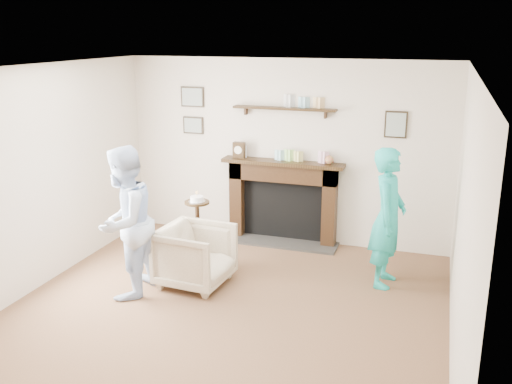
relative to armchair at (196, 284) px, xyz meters
The scene contains 6 objects.
ground 0.91m from the armchair, 51.65° to the right, with size 5.00×5.00×0.00m, color brown.
room_shell 1.72m from the armchair, ahead, with size 4.54×5.02×2.52m.
armchair is the anchor object (origin of this frame).
man 0.77m from the armchair, 142.61° to the right, with size 0.82×0.64×1.68m, color silver.
woman 2.19m from the armchair, 18.76° to the left, with size 0.59×0.39×1.61m, color teal.
pedestal_table 0.79m from the armchair, 110.40° to the left, with size 0.30×0.30×0.97m.
Camera 1 is at (2.01, -4.86, 2.85)m, focal length 40.00 mm.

